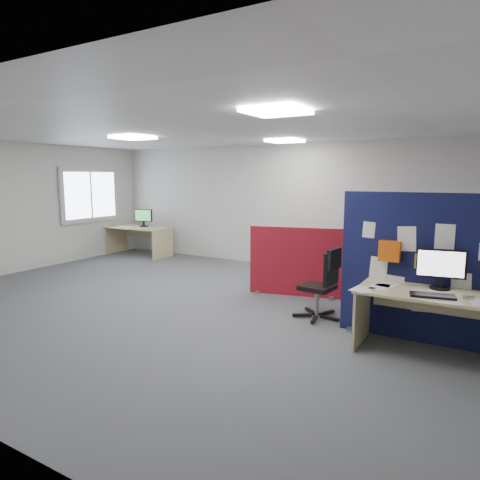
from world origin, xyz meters
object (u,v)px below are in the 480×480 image
at_px(navy_divider, 433,270).
at_px(monitor_main, 441,267).
at_px(second_desk, 140,234).
at_px(office_chair, 324,280).
at_px(red_divider, 295,262).
at_px(main_desk, 438,308).
at_px(monitor_second, 144,217).

bearing_deg(navy_divider, monitor_main, -61.02).
xyz_separation_m(second_desk, office_chair, (5.75, -2.42, 0.02)).
height_order(monitor_main, red_divider, monitor_main).
distance_m(navy_divider, red_divider, 2.52).
bearing_deg(main_desk, office_chair, 160.18).
bearing_deg(monitor_main, navy_divider, 109.44).
relative_size(monitor_main, second_desk, 0.32).
bearing_deg(red_divider, office_chair, -61.32).
bearing_deg(red_divider, monitor_main, -42.46).
height_order(navy_divider, second_desk, navy_divider).
bearing_deg(red_divider, navy_divider, -39.98).
relative_size(main_desk, red_divider, 1.13).
height_order(monitor_second, office_chair, monitor_second).
distance_m(navy_divider, office_chair, 1.45).
bearing_deg(monitor_main, second_desk, 149.45).
height_order(main_desk, monitor_main, monitor_main).
xyz_separation_m(main_desk, red_divider, (-2.35, 1.47, 0.01)).
relative_size(main_desk, second_desk, 1.04).
bearing_deg(second_desk, red_divider, -16.84).
relative_size(main_desk, monitor_second, 3.53).
bearing_deg(monitor_main, red_divider, 141.41).
height_order(second_desk, monitor_second, monitor_second).
distance_m(second_desk, monitor_second, 0.43).
bearing_deg(main_desk, red_divider, 147.90).
xyz_separation_m(red_divider, second_desk, (-4.91, 1.49, -0.01)).
distance_m(main_desk, red_divider, 2.77).
bearing_deg(red_divider, second_desk, 149.75).
xyz_separation_m(second_desk, monitor_second, (0.08, 0.08, 0.42)).
relative_size(monitor_main, office_chair, 0.52).
height_order(main_desk, second_desk, same).
bearing_deg(main_desk, second_desk, 157.82).
xyz_separation_m(monitor_main, red_divider, (-2.33, 1.29, -0.42)).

